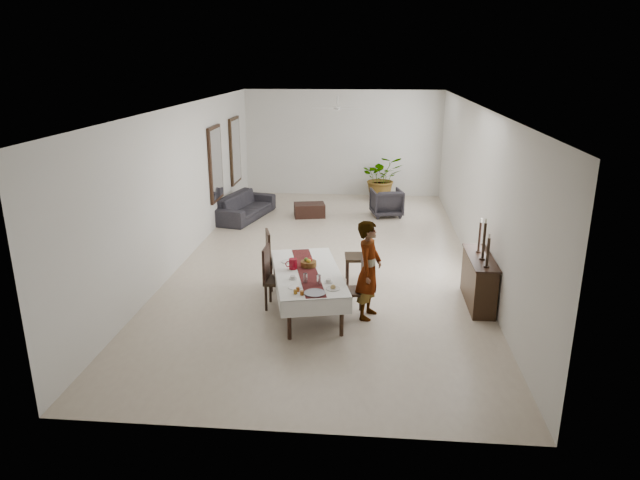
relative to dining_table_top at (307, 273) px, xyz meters
The scene contains 87 objects.
floor 2.72m from the dining_table_top, 86.94° to the left, with size 6.00×12.00×0.00m, color beige.
ceiling 3.66m from the dining_table_top, 86.94° to the left, with size 6.00×12.00×0.02m, color white.
wall_back 8.69m from the dining_table_top, 89.06° to the left, with size 6.00×0.02×3.20m, color silver.
wall_front 3.49m from the dining_table_top, 87.60° to the right, with size 6.00×0.02×3.20m, color silver.
wall_left 4.00m from the dining_table_top, 137.30° to the left, with size 0.02×12.00×3.20m, color silver.
wall_right 4.21m from the dining_table_top, 40.03° to the left, with size 0.02×12.00×3.20m, color silver.
dining_table_top is the anchor object (origin of this frame).
table_leg_fl 1.17m from the dining_table_top, 98.09° to the right, with size 0.06×0.06×0.64m, color black.
table_leg_fr 1.17m from the dining_table_top, 55.88° to the right, with size 0.06×0.06×0.64m, color black.
table_leg_bl 1.17m from the dining_table_top, 124.12° to the left, with size 0.06×0.06×0.64m, color black.
table_leg_br 1.17m from the dining_table_top, 81.91° to the left, with size 0.06×0.06×0.64m, color black.
tablecloth_top 0.03m from the dining_table_top, ahead, with size 1.08×2.36×0.01m, color white.
tablecloth_drape_left 0.54m from the dining_table_top, 166.98° to the right, with size 0.01×2.36×0.27m, color silver.
tablecloth_drape_right 0.54m from the dining_table_top, 13.02° to the left, with size 0.01×2.36×0.27m, color white.
tablecloth_drape_near 1.18m from the dining_table_top, 76.98° to the right, with size 1.08×0.01×0.27m, color white.
tablecloth_drape_far 1.18m from the dining_table_top, 103.02° to the left, with size 1.08×0.01×0.27m, color white.
table_runner 0.03m from the dining_table_top, behind, with size 0.32×2.28×0.00m, color maroon.
red_pitcher 0.29m from the dining_table_top, 162.05° to the left, with size 0.14×0.14×0.18m, color maroon.
pitcher_handle 0.36m from the dining_table_top, 168.90° to the left, with size 0.11×0.11×0.02m, color maroon.
wine_glass_near 0.61m from the dining_table_top, 66.52° to the right, with size 0.06×0.06×0.16m, color white.
wine_glass_mid 0.52m from the dining_table_top, 87.29° to the right, with size 0.06×0.06×0.16m, color silver.
teacup_right 0.62m from the dining_table_top, 50.42° to the right, with size 0.08×0.08×0.05m, color white.
saucer_right 0.61m from the dining_table_top, 50.42° to the right, with size 0.14×0.14×0.01m, color silver.
teacup_left 0.43m from the dining_table_top, 117.58° to the right, with size 0.08×0.08×0.05m, color silver.
saucer_left 0.42m from the dining_table_top, 117.58° to the right, with size 0.14×0.14×0.01m, color silver.
plate_near_right 0.88m from the dining_table_top, 56.85° to the right, with size 0.22×0.22×0.01m, color silver.
bread_near_right 0.88m from the dining_table_top, 56.85° to the right, with size 0.08×0.08×0.08m, color tan.
plate_near_left 0.74m from the dining_table_top, 98.78° to the right, with size 0.22×0.22×0.01m, color white.
plate_far_left 0.58m from the dining_table_top, 133.21° to the left, with size 0.22×0.22×0.01m, color white.
serving_tray 0.96m from the dining_table_top, 76.98° to the right, with size 0.33×0.33×0.02m, color #45454B.
jam_jar_a 1.01m from the dining_table_top, 88.50° to the right, with size 0.06×0.06×0.07m, color brown.
jam_jar_b 0.98m from the dining_table_top, 94.40° to the right, with size 0.06×0.06×0.07m, color brown.
jam_jar_c 0.88m from the dining_table_top, 93.34° to the right, with size 0.06×0.06×0.07m, color brown.
fruit_basket 0.25m from the dining_table_top, 91.71° to the left, with size 0.27×0.27×0.09m, color brown.
fruit_red 0.30m from the dining_table_top, 86.51° to the left, with size 0.08×0.08×0.08m, color maroon.
fruit_green 0.30m from the dining_table_top, 100.97° to the left, with size 0.07×0.07×0.07m, color #487222.
fruit_yellow 0.24m from the dining_table_top, 88.98° to the left, with size 0.08×0.08×0.08m, color gold.
chair_right_near_seat 0.81m from the dining_table_top, 11.30° to the right, with size 0.41×0.41×0.05m, color black.
chair_right_near_leg_fl 1.09m from the dining_table_top, 17.17° to the right, with size 0.04×0.04×0.40m, color black.
chair_right_near_leg_fr 1.01m from the dining_table_top, ahead, with size 0.04×0.04×0.40m, color black.
chair_right_near_leg_bl 0.84m from the dining_table_top, 28.86° to the right, with size 0.04×0.04×0.40m, color black.
chair_right_near_leg_br 0.73m from the dining_table_top, ahead, with size 0.04×0.04×0.40m, color black.
chair_right_near_back 0.95m from the dining_table_top, ahead, with size 0.41×0.04×0.52m, color black.
chair_right_far_seat 1.55m from the dining_table_top, 58.11° to the left, with size 0.49×0.49×0.06m, color black.
chair_right_far_leg_fl 1.59m from the dining_table_top, 47.64° to the left, with size 0.05×0.05×0.48m, color black.
chair_right_far_leg_fr 1.87m from the dining_table_top, 56.88° to the left, with size 0.05×0.05×0.48m, color black.
chair_right_far_leg_bl 1.33m from the dining_table_top, 59.89° to the left, with size 0.05×0.05×0.48m, color black.
chair_right_far_leg_br 1.66m from the dining_table_top, 68.08° to the left, with size 0.05×0.05×0.48m, color black.
chair_right_far_back 1.69m from the dining_table_top, 52.11° to the left, with size 0.49×0.04×0.62m, color black.
chair_left_near_seat 0.54m from the dining_table_top, behind, with size 0.46×0.46×0.05m, color black.
chair_left_near_leg_fl 0.85m from the dining_table_top, 159.61° to the left, with size 0.05×0.05×0.45m, color black.
chair_left_near_leg_fr 0.83m from the dining_table_top, behind, with size 0.05×0.05×0.45m, color black.
chair_left_near_leg_bl 0.59m from the dining_table_top, 141.79° to the left, with size 0.05×0.05×0.45m, color black.
chair_left_near_leg_br 0.56m from the dining_table_top, 158.48° to the right, with size 0.05×0.05×0.45m, color black.
chair_left_near_back 0.73m from the dining_table_top, behind, with size 0.46×0.04×0.58m, color black.
chair_left_far_seat 1.14m from the dining_table_top, 123.15° to the left, with size 0.47×0.47×0.05m, color black.
chair_left_far_leg_fl 1.44m from the dining_table_top, 128.51° to the left, with size 0.05×0.05×0.46m, color black.
chair_left_far_leg_fr 1.11m from the dining_table_top, 136.52° to the left, with size 0.05×0.05×0.46m, color black.
chair_left_far_leg_bl 1.35m from the dining_table_top, 112.44° to the left, with size 0.05×0.05×0.46m, color black.
chair_left_far_leg_br 1.00m from the dining_table_top, 114.97° to the left, with size 0.05×0.05×0.46m, color black.
chair_left_far_back 1.21m from the dining_table_top, 132.85° to the left, with size 0.47×0.04×0.59m, color black.
woman 1.06m from the dining_table_top, 10.57° to the right, with size 0.60×0.39×1.65m, color #989BA0.
sideboard_body 2.97m from the dining_table_top, ahead, with size 0.37×1.40×0.84m, color black.
sideboard_top 2.97m from the dining_table_top, ahead, with size 0.41×1.46×0.03m, color black.
candlestick_near_base 2.93m from the dining_table_top, ahead, with size 0.09×0.09×0.03m, color black.
candlestick_near_shaft 2.96m from the dining_table_top, ahead, with size 0.05×0.05×0.47m, color black.
candlestick_near_candle 3.01m from the dining_table_top, ahead, with size 0.03×0.03×0.07m, color beige.
candlestick_mid_base 2.95m from the dining_table_top, ahead, with size 0.09×0.09×0.03m, color black.
candlestick_mid_shaft 2.99m from the dining_table_top, ahead, with size 0.05×0.05×0.61m, color black.
candlestick_mid_candle 3.07m from the dining_table_top, ahead, with size 0.03×0.03×0.07m, color beige.
candlestick_far_base 3.02m from the dining_table_top, 13.96° to the left, with size 0.09×0.09×0.03m, color black.
candlestick_far_shaft 3.05m from the dining_table_top, 13.96° to the left, with size 0.05×0.05×0.51m, color black.
candlestick_far_candle 3.11m from the dining_table_top, 13.96° to the left, with size 0.03×0.03×0.07m, color silver.
sofa 6.12m from the dining_table_top, 112.22° to the left, with size 2.20×0.86×0.64m, color #29272C.
armchair 6.38m from the dining_table_top, 76.72° to the left, with size 0.79×0.81×0.74m, color #29262B.
coffee_table 5.98m from the dining_table_top, 95.81° to the left, with size 0.81×0.54×0.36m, color black.
potted_plant 8.18m from the dining_table_top, 80.43° to the left, with size 1.21×1.05×1.34m, color #2F6026.
mirror_frame_near 5.68m from the dining_table_top, 120.23° to the left, with size 0.06×1.05×1.85m, color black.
mirror_glass_near 5.66m from the dining_table_top, 119.92° to the left, with size 0.01×0.90×1.70m, color white.
mirror_frame_far 7.55m from the dining_table_top, 112.11° to the left, with size 0.06×1.05×1.85m, color black.
mirror_glass_far 7.53m from the dining_table_top, 111.86° to the left, with size 0.01×0.90×1.70m, color white.
fan_rod 6.14m from the dining_table_top, 88.57° to the left, with size 0.04×0.04×0.20m, color silver.
fan_hub 6.07m from the dining_table_top, 88.57° to the left, with size 0.16×0.16×0.08m, color silver.
fan_blade_n 6.39m from the dining_table_top, 88.65° to the left, with size 0.10×0.55×0.01m, color silver.
fan_blade_s 5.74m from the dining_table_top, 88.47° to the left, with size 0.10×0.55×0.01m, color silver.
fan_blade_e 6.09m from the dining_table_top, 85.02° to the left, with size 0.55×0.10×0.01m, color silver.
fan_blade_w 6.07m from the dining_table_top, 92.12° to the left, with size 0.55×0.10×0.01m, color silver.
Camera 1 is at (0.86, -11.51, 4.10)m, focal length 32.00 mm.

